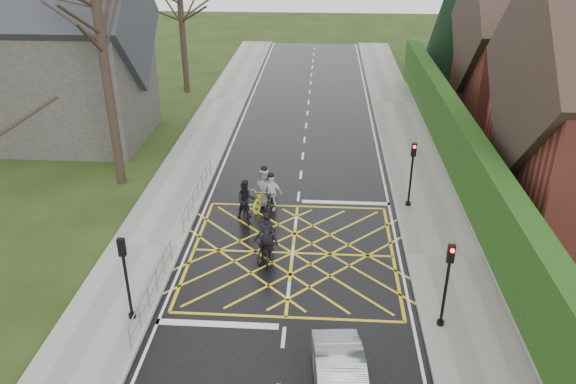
# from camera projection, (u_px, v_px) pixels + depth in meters

# --- Properties ---
(ground) EXTENTS (120.00, 120.00, 0.00)m
(ground) POSITION_uv_depth(u_px,v_px,m) (293.00, 253.00, 22.52)
(ground) COLOR black
(ground) RESTS_ON ground
(road) EXTENTS (9.00, 80.00, 0.01)m
(road) POSITION_uv_depth(u_px,v_px,m) (293.00, 253.00, 22.51)
(road) COLOR black
(road) RESTS_ON ground
(sidewalk_right) EXTENTS (3.00, 80.00, 0.15)m
(sidewalk_right) POSITION_uv_depth(u_px,v_px,m) (444.00, 257.00, 22.13)
(sidewalk_right) COLOR gray
(sidewalk_right) RESTS_ON ground
(sidewalk_left) EXTENTS (3.00, 80.00, 0.15)m
(sidewalk_left) POSITION_uv_depth(u_px,v_px,m) (146.00, 246.00, 22.83)
(sidewalk_left) COLOR gray
(sidewalk_left) RESTS_ON ground
(stone_wall) EXTENTS (0.50, 38.00, 0.70)m
(stone_wall) POSITION_uv_depth(u_px,v_px,m) (459.00, 186.00, 27.26)
(stone_wall) COLOR slate
(stone_wall) RESTS_ON ground
(hedge) EXTENTS (0.90, 38.00, 2.80)m
(hedge) POSITION_uv_depth(u_px,v_px,m) (464.00, 152.00, 26.48)
(hedge) COLOR #0E340E
(hedge) RESTS_ON stone_wall
(house_far) EXTENTS (9.80, 8.80, 10.30)m
(house_far) POSITION_uv_depth(u_px,v_px,m) (540.00, 50.00, 35.77)
(house_far) COLOR maroon
(house_far) RESTS_ON ground
(conifer) EXTENTS (4.60, 4.60, 10.00)m
(conifer) POSITION_uv_depth(u_px,v_px,m) (453.00, 18.00, 42.85)
(conifer) COLOR black
(conifer) RESTS_ON ground
(church) EXTENTS (8.80, 7.80, 11.00)m
(church) POSITION_uv_depth(u_px,v_px,m) (67.00, 56.00, 31.80)
(church) COLOR #2D2B28
(church) RESTS_ON ground
(tree_near) EXTENTS (9.24, 9.24, 11.44)m
(tree_near) POSITION_uv_depth(u_px,v_px,m) (98.00, 22.00, 24.85)
(tree_near) COLOR black
(tree_near) RESTS_ON ground
(railing_south) EXTENTS (0.05, 5.04, 1.03)m
(railing_south) POSITION_uv_depth(u_px,v_px,m) (152.00, 284.00, 19.31)
(railing_south) COLOR slate
(railing_south) RESTS_ON ground
(railing_north) EXTENTS (0.05, 6.04, 1.03)m
(railing_north) POSITION_uv_depth(u_px,v_px,m) (198.00, 188.00, 26.00)
(railing_north) COLOR slate
(railing_north) RESTS_ON ground
(traffic_light_ne) EXTENTS (0.24, 0.31, 3.21)m
(traffic_light_ne) POSITION_uv_depth(u_px,v_px,m) (411.00, 175.00, 25.22)
(traffic_light_ne) COLOR black
(traffic_light_ne) RESTS_ON ground
(traffic_light_se) EXTENTS (0.24, 0.31, 3.21)m
(traffic_light_se) POSITION_uv_depth(u_px,v_px,m) (446.00, 287.00, 17.72)
(traffic_light_se) COLOR black
(traffic_light_se) RESTS_ON ground
(traffic_light_sw) EXTENTS (0.24, 0.31, 3.21)m
(traffic_light_sw) POSITION_uv_depth(u_px,v_px,m) (127.00, 280.00, 18.06)
(traffic_light_sw) COLOR black
(traffic_light_sw) RESTS_ON ground
(cyclist_rear) EXTENTS (0.98, 2.12, 1.99)m
(cyclist_rear) POSITION_uv_depth(u_px,v_px,m) (267.00, 244.00, 21.89)
(cyclist_rear) COLOR black
(cyclist_rear) RESTS_ON ground
(cyclist_back) EXTENTS (1.04, 1.96, 1.89)m
(cyclist_back) POSITION_uv_depth(u_px,v_px,m) (246.00, 204.00, 24.74)
(cyclist_back) COLOR black
(cyclist_back) RESTS_ON ground
(cyclist_mid) EXTENTS (1.17, 1.93, 1.78)m
(cyclist_mid) POSITION_uv_depth(u_px,v_px,m) (266.00, 242.00, 22.03)
(cyclist_mid) COLOR black
(cyclist_mid) RESTS_ON ground
(cyclist_front) EXTENTS (1.05, 1.91, 1.85)m
(cyclist_front) POSITION_uv_depth(u_px,v_px,m) (271.00, 196.00, 25.48)
(cyclist_front) COLOR black
(cyclist_front) RESTS_ON ground
(cyclist_lead) EXTENTS (1.43, 2.25, 2.07)m
(cyclist_lead) POSITION_uv_depth(u_px,v_px,m) (264.00, 193.00, 25.72)
(cyclist_lead) COLOR yellow
(cyclist_lead) RESTS_ON ground
(car) EXTENTS (1.77, 4.09, 1.31)m
(car) POSITION_uv_depth(u_px,v_px,m) (341.00, 384.00, 15.41)
(car) COLOR #AFB1B7
(car) RESTS_ON ground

